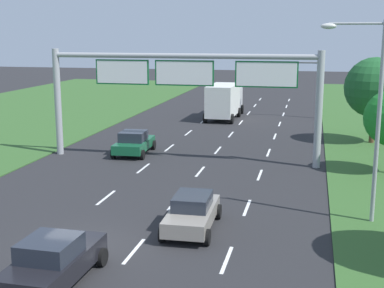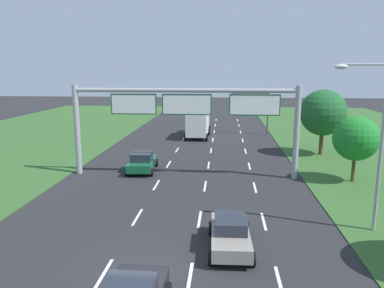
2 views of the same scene
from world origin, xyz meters
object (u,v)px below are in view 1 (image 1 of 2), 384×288
object	(u,v)px
car_near_red	(192,212)
street_lamp	(370,105)
car_mid_lane	(134,143)
box_truck	(225,100)
roadside_tree_far	(375,88)
sign_gantry	(184,82)
traffic_light_mast	(298,77)
car_lead_silver	(53,261)

from	to	relation	value
car_near_red	street_lamp	bearing A→B (deg)	18.14
car_mid_lane	box_truck	xyz separation A→B (m)	(3.45, 16.49, 0.99)
car_mid_lane	roadside_tree_far	size ratio (longest dim) A/B	0.68
car_near_red	sign_gantry	distance (m)	12.96
traffic_light_mast	car_lead_silver	bearing A→B (deg)	-99.84
car_mid_lane	street_lamp	xyz separation A→B (m)	(13.88, -10.41, 4.31)
car_near_red	car_lead_silver	world-z (taller)	car_lead_silver
car_lead_silver	box_truck	xyz separation A→B (m)	(-0.22, 35.22, 0.95)
roadside_tree_far	traffic_light_mast	bearing A→B (deg)	117.22
car_near_red	traffic_light_mast	world-z (taller)	traffic_light_mast
traffic_light_mast	roadside_tree_far	xyz separation A→B (m)	(5.81, -11.30, 0.25)
car_near_red	street_lamp	xyz separation A→B (m)	(6.96, 2.52, 4.33)
sign_gantry	street_lamp	distance (m)	13.75
car_mid_lane	box_truck	distance (m)	16.88
car_lead_silver	street_lamp	xyz separation A→B (m)	(10.21, 8.33, 4.28)
roadside_tree_far	car_mid_lane	bearing A→B (deg)	-155.63
car_near_red	traffic_light_mast	size ratio (longest dim) A/B	0.75
car_mid_lane	traffic_light_mast	size ratio (longest dim) A/B	0.77
box_truck	sign_gantry	xyz separation A→B (m)	(0.32, -17.59, 3.23)
car_lead_silver	roadside_tree_far	bearing A→B (deg)	65.67
car_mid_lane	roadside_tree_far	world-z (taller)	roadside_tree_far
car_mid_lane	car_near_red	bearing A→B (deg)	-65.01
car_mid_lane	sign_gantry	xyz separation A→B (m)	(3.77, -1.10, 4.22)
street_lamp	roadside_tree_far	size ratio (longest dim) A/B	1.35
box_truck	traffic_light_mast	xyz separation A→B (m)	(6.68, 2.03, 2.11)
street_lamp	car_near_red	bearing A→B (deg)	-160.11
sign_gantry	traffic_light_mast	xyz separation A→B (m)	(6.36, 19.62, -1.12)
car_lead_silver	sign_gantry	bearing A→B (deg)	90.64
traffic_light_mast	roadside_tree_far	bearing A→B (deg)	-62.78
car_near_red	box_truck	size ratio (longest dim) A/B	0.55
car_lead_silver	street_lamp	bearing A→B (deg)	40.16
car_near_red	sign_gantry	world-z (taller)	sign_gantry
car_near_red	car_lead_silver	bearing A→B (deg)	-121.05
roadside_tree_far	box_truck	bearing A→B (deg)	143.43
car_lead_silver	car_mid_lane	distance (m)	19.09
street_lamp	car_mid_lane	bearing A→B (deg)	143.14
box_truck	roadside_tree_far	xyz separation A→B (m)	(12.49, -9.27, 2.36)
car_lead_silver	street_lamp	size ratio (longest dim) A/B	0.52
car_mid_lane	street_lamp	world-z (taller)	street_lamp
sign_gantry	traffic_light_mast	distance (m)	20.65
street_lamp	car_lead_silver	bearing A→B (deg)	-140.81
traffic_light_mast	car_mid_lane	bearing A→B (deg)	-118.68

